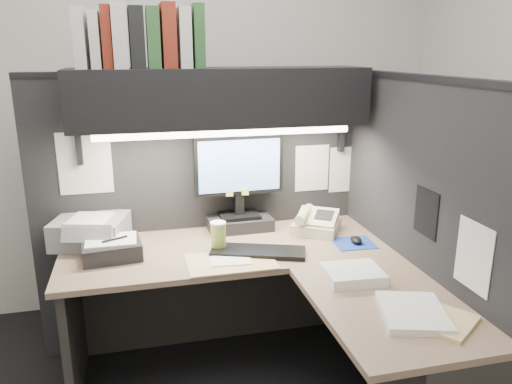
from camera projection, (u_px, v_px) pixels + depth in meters
wall_back at (184, 110)px, 3.34m from camera, size 3.50×0.04×2.70m
partition_back at (202, 214)px, 2.96m from camera, size 1.90×0.06×1.60m
partition_right at (413, 246)px, 2.48m from camera, size 0.06×1.50×1.60m
desk at (319, 344)px, 2.28m from camera, size 1.70×1.53×0.73m
overhead_shelf at (221, 97)px, 2.62m from camera, size 1.55×0.34×0.30m
task_light_tube at (226, 133)px, 2.54m from camera, size 1.32×0.04×0.04m
monitor at (239, 193)px, 2.86m from camera, size 0.51×0.23×0.55m
keyboard at (258, 251)px, 2.56m from camera, size 0.51×0.32×0.02m
mousepad at (354, 243)px, 2.70m from camera, size 0.22×0.21×0.00m
mouse at (356, 240)px, 2.69m from camera, size 0.07×0.10×0.03m
telephone at (317, 223)px, 2.87m from camera, size 0.34×0.35×0.10m
coffee_cup at (218, 237)px, 2.59m from camera, size 0.10×0.10×0.14m
printer at (91, 231)px, 2.68m from camera, size 0.43×0.39×0.15m
notebook_stack at (112, 249)px, 2.51m from camera, size 0.30×0.26×0.08m
open_folder at (231, 261)px, 2.46m from camera, size 0.43×0.28×0.01m
paper_stack_a at (353, 274)px, 2.27m from camera, size 0.27×0.23×0.05m
paper_stack_b at (413, 313)px, 1.96m from camera, size 0.32×0.36×0.03m
manila_stack at (432, 317)px, 1.94m from camera, size 0.36×0.38×0.02m
binder_row at (141, 38)px, 2.45m from camera, size 0.62×0.25×0.31m
pinned_papers at (284, 184)px, 2.64m from camera, size 1.76×1.31×0.51m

